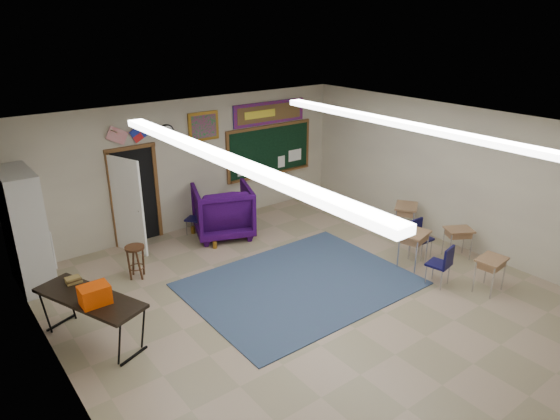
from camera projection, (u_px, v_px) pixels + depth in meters
floor at (321, 306)px, 8.61m from camera, size 9.00×9.00×0.00m
back_wall at (191, 165)px, 11.39m from camera, size 8.00×0.04×3.00m
left_wall at (68, 309)px, 5.80m from camera, size 0.04×9.00×3.00m
right_wall at (467, 180)px, 10.33m from camera, size 0.04×9.00×3.00m
ceiling at (327, 135)px, 7.52m from camera, size 8.00×9.00×0.04m
area_rug at (300, 284)px, 9.31m from camera, size 4.00×3.00×0.02m
fluorescent_strips at (327, 139)px, 7.54m from camera, size 3.86×6.00×0.10m
doorway at (133, 198)px, 10.59m from camera, size 1.10×0.89×2.16m
chalkboard at (270, 152)px, 12.62m from camera, size 2.55×0.14×1.30m
bulletin_board at (269, 113)px, 12.27m from camera, size 2.10×0.05×0.55m
framed_art_print at (204, 126)px, 11.26m from camera, size 0.75×0.05×0.65m
wall_clock at (167, 132)px, 10.75m from camera, size 0.32×0.05×0.32m
wall_flags at (129, 131)px, 10.20m from camera, size 1.16×0.06×0.70m
storage_cabinet at (25, 230)px, 8.96m from camera, size 0.59×1.25×2.20m
wingback_armchair at (223, 211)px, 11.22m from camera, size 1.62×1.64×1.17m
student_chair_reading at (194, 220)px, 11.35m from camera, size 0.49×0.49×0.70m
student_chair_desk_a at (438, 265)px, 9.17m from camera, size 0.48×0.48×0.81m
student_chair_desk_b at (421, 239)px, 10.23m from camera, size 0.41×0.41×0.79m
student_desk_front_left at (413, 247)px, 9.85m from camera, size 0.71×0.60×0.74m
student_desk_front_right at (405, 219)px, 11.20m from camera, size 0.78×0.74×0.75m
student_desk_back_left at (490, 273)px, 8.97m from camera, size 0.59×0.47×0.66m
student_desk_back_right at (457, 242)px, 10.23m from camera, size 0.66×0.61×0.64m
folding_table at (92, 317)px, 7.57m from camera, size 1.27×1.96×1.06m
wooden_stool at (136, 262)px, 9.45m from camera, size 0.37×0.37×0.65m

